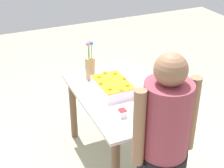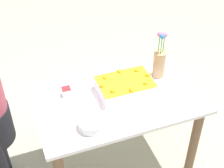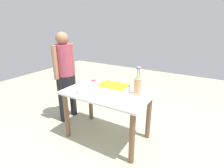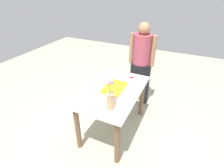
# 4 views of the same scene
# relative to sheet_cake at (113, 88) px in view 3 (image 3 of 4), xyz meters

# --- Properties ---
(ground_plane) EXTENTS (8.00, 8.00, 0.00)m
(ground_plane) POSITION_rel_sheet_cake_xyz_m (-0.07, -0.05, -0.78)
(ground_plane) COLOR #A8A688
(dining_table) EXTENTS (1.19, 0.72, 0.72)m
(dining_table) POSITION_rel_sheet_cake_xyz_m (-0.07, -0.05, -0.19)
(dining_table) COLOR white
(dining_table) RESTS_ON ground_plane
(sheet_cake) EXTENTS (0.39, 0.27, 0.12)m
(sheet_cake) POSITION_rel_sheet_cake_xyz_m (0.00, 0.00, 0.00)
(sheet_cake) COLOR white
(sheet_cake) RESTS_ON dining_table
(serving_plate_with_slice) EXTENTS (0.19, 0.19, 0.07)m
(serving_plate_with_slice) POSITION_rel_sheet_cake_xyz_m (-0.41, 0.10, -0.03)
(serving_plate_with_slice) COLOR white
(serving_plate_with_slice) RESTS_ON dining_table
(cake_knife) EXTENTS (0.13, 0.19, 0.00)m
(cake_knife) POSITION_rel_sheet_cake_xyz_m (0.37, -0.25, -0.05)
(cake_knife) COLOR silver
(cake_knife) RESTS_ON dining_table
(flower_vase) EXTENTS (0.09, 0.09, 0.38)m
(flower_vase) POSITION_rel_sheet_cake_xyz_m (0.31, 0.09, 0.08)
(flower_vase) COLOR tan
(flower_vase) RESTS_ON dining_table
(fruit_bowl) EXTENTS (0.17, 0.17, 0.06)m
(fruit_bowl) POSITION_rel_sheet_cake_xyz_m (-0.34, -0.26, -0.02)
(fruit_bowl) COLOR silver
(fruit_bowl) RESTS_ON dining_table
(person_standing) EXTENTS (0.31, 0.45, 1.49)m
(person_standing) POSITION_rel_sheet_cake_xyz_m (-0.97, 0.08, 0.08)
(person_standing) COLOR black
(person_standing) RESTS_ON ground_plane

